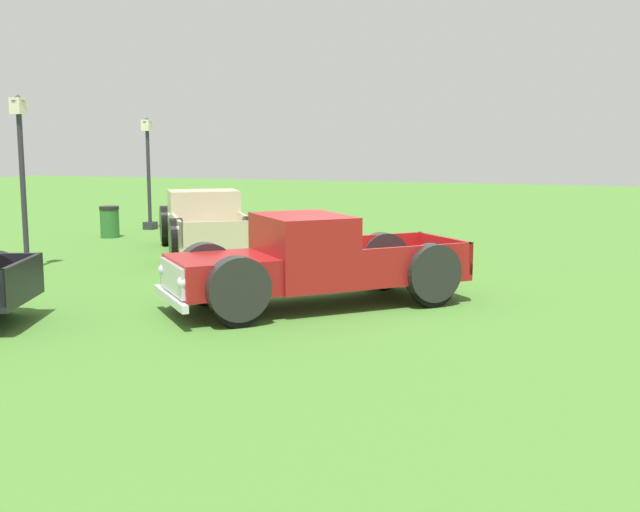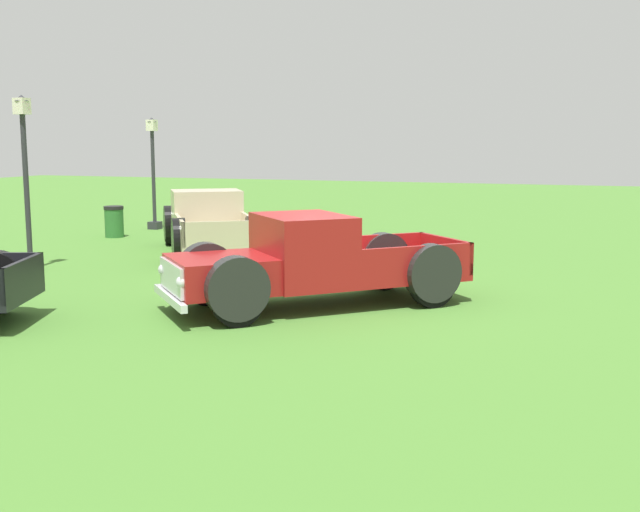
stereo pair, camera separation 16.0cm
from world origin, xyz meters
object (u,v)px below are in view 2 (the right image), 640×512
Objects in this scene: trash_can at (114,222)px; lamp_post_far at (26,179)px; pickup_truck_behind_right at (207,222)px; pickup_truck_foreground at (300,264)px; lamp_post_near at (153,171)px.

lamp_post_far is at bearing -163.41° from trash_can.
lamp_post_far is at bearing 149.66° from pickup_truck_behind_right.
lamp_post_far reaches higher than pickup_truck_foreground.
lamp_post_far reaches higher than trash_can.
pickup_truck_foreground is 7.55m from pickup_truck_behind_right.
lamp_post_near reaches higher than pickup_truck_foreground.
lamp_post_near is (3.95, 4.08, 1.14)m from pickup_truck_behind_right.
lamp_post_far is at bearing 76.98° from pickup_truck_foreground.
pickup_truck_behind_right is at bearing 40.63° from pickup_truck_foreground.
lamp_post_far is 4.13× the size of trash_can.
pickup_truck_behind_right is at bearing -134.08° from lamp_post_near.
lamp_post_far is 6.15m from trash_can.
lamp_post_near is (9.68, 8.99, 1.14)m from pickup_truck_foreground.
lamp_post_far is (1.68, 7.28, 1.28)m from pickup_truck_foreground.
pickup_truck_foreground is 13.26m from lamp_post_near.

